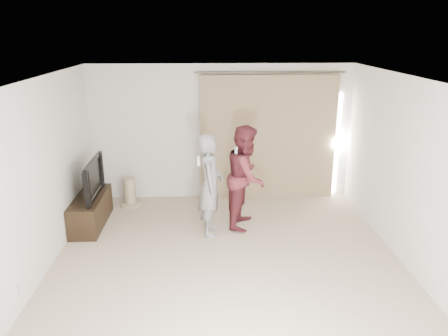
{
  "coord_description": "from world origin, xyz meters",
  "views": [
    {
      "loc": [
        -0.28,
        -5.44,
        3.19
      ],
      "look_at": [
        -0.01,
        1.2,
        1.08
      ],
      "focal_mm": 35.0,
      "sensor_mm": 36.0,
      "label": 1
    }
  ],
  "objects": [
    {
      "name": "ceiling",
      "position": [
        0.0,
        0.0,
        2.6
      ],
      "size": [
        5.0,
        5.5,
        0.01
      ],
      "primitive_type": "cube",
      "color": "silver",
      "rests_on": "wall_back"
    },
    {
      "name": "tv_console",
      "position": [
        -2.27,
        1.5,
        0.25
      ],
      "size": [
        0.46,
        1.32,
        0.51
      ],
      "primitive_type": "cube",
      "color": "black",
      "rests_on": "ground"
    },
    {
      "name": "wall_left",
      "position": [
        -2.5,
        -0.0,
        1.3
      ],
      "size": [
        0.04,
        5.5,
        2.6
      ],
      "color": "silver",
      "rests_on": "ground"
    },
    {
      "name": "floor",
      "position": [
        0.0,
        0.0,
        0.0
      ],
      "size": [
        5.5,
        5.5,
        0.0
      ],
      "primitive_type": "plane",
      "color": "tan",
      "rests_on": "ground"
    },
    {
      "name": "person_man",
      "position": [
        -0.23,
        1.1,
        0.83
      ],
      "size": [
        0.44,
        0.63,
        1.66
      ],
      "color": "gray",
      "rests_on": "ground"
    },
    {
      "name": "curtain",
      "position": [
        0.91,
        2.68,
        1.2
      ],
      "size": [
        2.8,
        0.11,
        2.46
      ],
      "color": "tan",
      "rests_on": "ground"
    },
    {
      "name": "wall_back",
      "position": [
        0.0,
        2.75,
        1.3
      ],
      "size": [
        5.0,
        0.04,
        2.6
      ],
      "primitive_type": "cube",
      "color": "silver",
      "rests_on": "ground"
    },
    {
      "name": "person_woman",
      "position": [
        0.37,
        1.39,
        0.86
      ],
      "size": [
        0.86,
        0.99,
        1.73
      ],
      "color": "maroon",
      "rests_on": "ground"
    },
    {
      "name": "scratching_post",
      "position": [
        -1.74,
        2.31,
        0.22
      ],
      "size": [
        0.41,
        0.41,
        0.54
      ],
      "color": "tan",
      "rests_on": "ground"
    },
    {
      "name": "tv",
      "position": [
        -2.27,
        1.5,
        0.83
      ],
      "size": [
        0.16,
        1.12,
        0.65
      ],
      "primitive_type": "imported",
      "rotation": [
        0.0,
        0.0,
        1.59
      ],
      "color": "black",
      "rests_on": "tv_console"
    }
  ]
}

